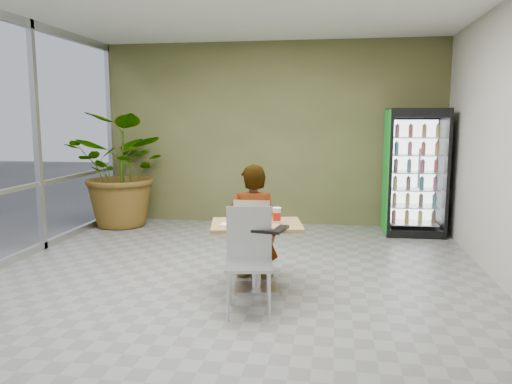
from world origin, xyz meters
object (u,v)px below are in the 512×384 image
seated_woman (253,233)px  potted_plant (125,170)px  dining_table (256,242)px  beverage_fridge (415,172)px  chair_far (253,231)px  soda_cup (277,216)px  chair_near (249,251)px  cafeteria_tray (261,228)px

seated_woman → potted_plant: potted_plant is taller
dining_table → beverage_fridge: size_ratio=0.53×
chair_far → soda_cup: bearing=126.3°
seated_woman → chair_far: bearing=91.9°
chair_near → soda_cup: (0.20, 0.59, 0.24)m
seated_woman → beverage_fridge: size_ratio=0.81×
chair_near → dining_table: bearing=82.2°
cafeteria_tray → beverage_fridge: size_ratio=0.24×
cafeteria_tray → beverage_fridge: beverage_fridge is taller
chair_near → seated_woman: size_ratio=0.62×
seated_woman → soda_cup: 0.66m
chair_far → chair_near: 1.02m
chair_far → chair_near: bearing=95.5°
beverage_fridge → potted_plant: size_ratio=1.03×
cafeteria_tray → potted_plant: 4.33m
chair_far → chair_near: (0.13, -1.02, 0.04)m
beverage_fridge → potted_plant: (-4.87, -0.15, -0.03)m
soda_cup → cafeteria_tray: soda_cup is taller
soda_cup → potted_plant: bearing=135.9°
beverage_fridge → potted_plant: bearing=179.9°
chair_near → soda_cup: 0.67m
chair_near → potted_plant: size_ratio=0.52×
chair_near → chair_far: bearing=88.1°
cafeteria_tray → potted_plant: bearing=131.6°
cafeteria_tray → beverage_fridge: (2.00, 3.38, 0.25)m
chair_near → seated_woman: 1.08m
dining_table → seated_woman: (-0.12, 0.50, -0.01)m
soda_cup → beverage_fridge: beverage_fridge is taller
soda_cup → chair_far: bearing=128.1°
dining_table → cafeteria_tray: 0.39m
soda_cup → dining_table: bearing=-171.8°
chair_far → seated_woman: bearing=-88.1°
soda_cup → beverage_fridge: size_ratio=0.08×
seated_woman → dining_table: bearing=101.5°
chair_near → potted_plant: 4.48m
cafeteria_tray → potted_plant: (-2.87, 3.23, 0.22)m
chair_near → beverage_fridge: beverage_fridge is taller
cafeteria_tray → chair_far: bearing=105.8°
potted_plant → dining_table: bearing=-46.6°
cafeteria_tray → potted_plant: potted_plant is taller
chair_far → cafeteria_tray: (0.21, -0.76, 0.21)m
dining_table → potted_plant: potted_plant is taller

